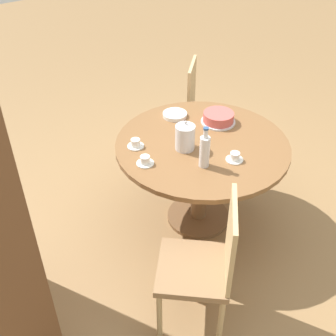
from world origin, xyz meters
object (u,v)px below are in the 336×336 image
water_bottle (205,151)px  cake_main (218,118)px  coffee_pot (185,136)px  cup_c (235,157)px  chair_b (205,263)px  chair_a (205,110)px  cup_b (145,161)px  cup_a (136,144)px

water_bottle → cake_main: bearing=-51.6°
coffee_pot → cup_c: (-0.31, -0.18, -0.08)m
coffee_pot → chair_b: bearing=150.0°
chair_a → cup_b: chair_a is taller
cake_main → cup_a: 0.70m
cup_c → cup_b: bearing=57.2°
water_bottle → cup_a: size_ratio=2.46×
cup_a → cake_main: bearing=-98.2°
water_bottle → cup_a: bearing=27.5°
cup_c → coffee_pot: bearing=29.9°
cup_b → chair_a: bearing=-59.7°
chair_b → water_bottle: bearing=-175.8°
chair_a → cup_c: 1.15m
water_bottle → cup_b: water_bottle is taller
chair_a → coffee_pot: (-0.65, 0.76, 0.34)m
chair_b → cup_a: 0.99m
chair_b → cup_a: (0.95, -0.15, 0.26)m
coffee_pot → cake_main: size_ratio=0.84×
cake_main → cup_a: cake_main is taller
coffee_pot → cup_a: (0.22, 0.26, -0.08)m
chair_b → cup_b: chair_b is taller
cup_c → chair_b: bearing=124.6°
cake_main → chair_b: bearing=135.1°
chair_a → cup_b: 1.28m
chair_a → cup_c: size_ratio=7.91×
cake_main → cup_b: cake_main is taller
chair_a → coffee_pot: 1.05m
cup_b → coffee_pot: bearing=-92.3°
coffee_pot → cup_b: (0.01, 0.33, -0.08)m
cake_main → water_bottle: bearing=128.4°
chair_a → cake_main: bearing=-165.6°
coffee_pot → water_bottle: bearing=173.7°
cake_main → cup_b: bearing=98.3°
chair_a → cup_a: chair_a is taller
cup_a → coffee_pot: bearing=-130.1°
coffee_pot → water_bottle: water_bottle is taller
coffee_pot → cake_main: coffee_pot is taller
coffee_pot → cup_b: 0.33m
chair_b → cup_b: 0.79m
cake_main → cup_b: size_ratio=2.22×
water_bottle → cake_main: water_bottle is taller
chair_b → cup_c: 0.77m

